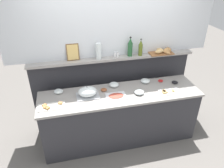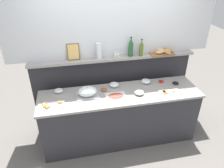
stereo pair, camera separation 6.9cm
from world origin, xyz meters
name	(u,v)px [view 2 (the right image)]	position (x,y,z in m)	size (l,w,h in m)	color
ground_plane	(112,116)	(0.00, 0.60, 0.00)	(12.00, 12.00, 0.00)	slate
buffet_counter	(120,116)	(0.00, 0.00, 0.45)	(2.48, 0.67, 0.90)	#2D2D33
back_ledge_unit	(113,88)	(0.00, 0.51, 0.69)	(2.71, 0.22, 1.32)	#2D2D33
upper_wall_panel	(113,15)	(0.00, 0.53, 1.96)	(3.31, 0.08, 1.28)	silver
sandwich_platter_side	(169,92)	(0.73, -0.14, 0.91)	(0.33, 0.17, 0.04)	white
sandwich_platter_front	(51,106)	(-1.03, -0.12, 0.91)	(0.37, 0.18, 0.04)	white
cold_cuts_platter	(116,96)	(-0.09, -0.08, 0.91)	(0.30, 0.23, 0.02)	silver
serving_cloche	(87,92)	(-0.50, 0.03, 0.98)	(0.34, 0.24, 0.17)	#B7BABF
glass_bowl_large	(139,93)	(0.27, -0.08, 0.93)	(0.15, 0.15, 0.06)	silver
glass_bowl_medium	(146,81)	(0.49, 0.22, 0.93)	(0.16, 0.16, 0.06)	silver
glass_bowl_small	(114,85)	(-0.05, 0.22, 0.93)	(0.16, 0.16, 0.06)	silver
glass_bowl_extra	(59,91)	(-0.92, 0.23, 0.93)	(0.14, 0.14, 0.06)	silver
condiment_bowl_cream	(104,90)	(-0.23, 0.13, 0.92)	(0.10, 0.10, 0.03)	brown
condiment_bowl_dark	(176,83)	(0.95, 0.09, 0.92)	(0.10, 0.10, 0.04)	black
condiment_bowl_teal	(161,81)	(0.75, 0.20, 0.92)	(0.09, 0.09, 0.03)	red
wine_bottle_green	(131,48)	(0.26, 0.43, 1.46)	(0.08, 0.08, 0.32)	#23562D
olive_oil_bottle	(141,48)	(0.44, 0.41, 1.44)	(0.06, 0.06, 0.28)	#56661E
salt_shaker	(116,55)	(0.02, 0.43, 1.36)	(0.03, 0.03, 0.09)	white
pepper_shaker	(118,54)	(0.06, 0.43, 1.36)	(0.03, 0.03, 0.09)	white
bread_basket	(164,52)	(0.84, 0.41, 1.35)	(0.40, 0.30, 0.08)	brown
framed_picture	(73,52)	(-0.64, 0.47, 1.45)	(0.19, 0.06, 0.26)	brown
water_carafe	(99,51)	(-0.24, 0.43, 1.44)	(0.09, 0.09, 0.25)	silver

